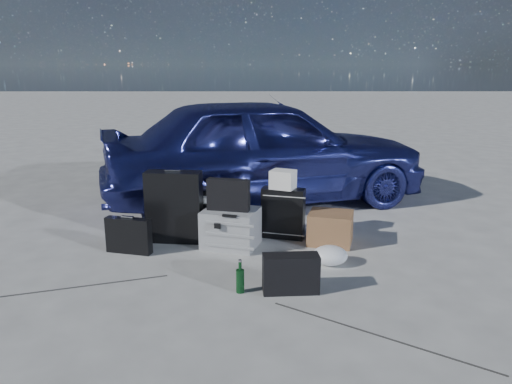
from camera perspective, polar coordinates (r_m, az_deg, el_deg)
ground at (r=4.53m, az=-1.28°, el=-8.36°), size 60.00×60.00×0.00m
car at (r=6.39m, az=1.00°, el=4.87°), size 4.39×2.77×1.39m
pelican_case at (r=4.93m, az=-2.89°, el=-4.12°), size 0.61×0.55×0.37m
laptop_bag at (r=4.82m, az=-3.18°, el=-0.32°), size 0.42×0.19×0.31m
briefcase at (r=4.91m, az=-14.35°, el=-4.84°), size 0.45×0.21×0.34m
suitcase_left at (r=5.08m, az=-9.32°, el=-1.69°), size 0.57×0.25×0.72m
suitcase_right at (r=5.15m, az=3.12°, el=-2.44°), size 0.46×0.27×0.52m
white_carton at (r=5.06m, az=3.10°, el=1.44°), size 0.29×0.27×0.19m
duffel_bag at (r=5.44m, az=-6.10°, el=-2.61°), size 0.73×0.50×0.34m
flat_box_white at (r=5.37m, az=-6.05°, el=-0.56°), size 0.46×0.37×0.07m
flat_box_black at (r=5.37m, az=-5.96°, el=0.15°), size 0.32×0.28×0.06m
cardboard_box at (r=5.07m, az=8.50°, el=-4.09°), size 0.51×0.47×0.32m
plastic_bag at (r=4.56m, az=8.46°, el=-7.17°), size 0.32×0.28×0.17m
messenger_bag at (r=3.98m, az=4.00°, el=-9.29°), size 0.45×0.19×0.31m
green_bottle at (r=3.97m, az=-1.83°, el=-9.69°), size 0.08×0.08×0.26m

